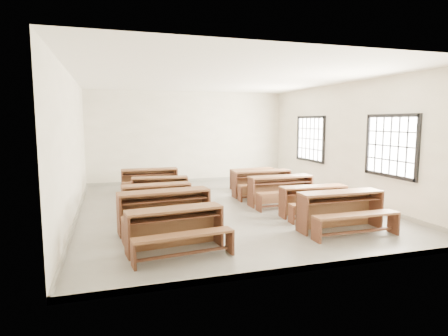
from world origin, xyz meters
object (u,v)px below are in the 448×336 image
object	(u,v)px
desk_set_6	(314,199)
desk_set_7	(281,188)
desk_set_5	(342,208)
desk_set_8	(262,181)
desk_set_0	(176,227)
desk_set_1	(165,208)
desk_set_3	(160,187)
desk_set_9	(253,177)
desk_set_2	(157,197)
desk_set_4	(150,179)

from	to	relation	value
desk_set_6	desk_set_7	xyz separation A→B (m)	(-0.21, 1.27, 0.04)
desk_set_5	desk_set_8	world-z (taller)	desk_set_5
desk_set_0	desk_set_6	distance (m)	3.68
desk_set_1	desk_set_8	distance (m)	4.11
desk_set_6	desk_set_0	bearing A→B (deg)	-155.52
desk_set_3	desk_set_9	distance (m)	3.32
desk_set_3	desk_set_8	size ratio (longest dim) A/B	0.92
desk_set_8	desk_set_9	world-z (taller)	desk_set_8
desk_set_6	desk_set_8	world-z (taller)	desk_set_8
desk_set_1	desk_set_7	bearing A→B (deg)	18.25
desk_set_0	desk_set_1	size ratio (longest dim) A/B	0.91
desk_set_6	desk_set_8	size ratio (longest dim) A/B	0.93
desk_set_2	desk_set_7	xyz separation A→B (m)	(3.19, 0.04, 0.03)
desk_set_5	desk_set_8	distance (m)	3.60
desk_set_5	desk_set_9	distance (m)	4.89
desk_set_1	desk_set_4	size ratio (longest dim) A/B	1.13
desk_set_1	desk_set_3	bearing A→B (deg)	78.66
desk_set_5	desk_set_7	size ratio (longest dim) A/B	1.02
desk_set_4	desk_set_9	world-z (taller)	desk_set_4
desk_set_1	desk_set_3	size ratio (longest dim) A/B	1.20
desk_set_6	desk_set_5	bearing A→B (deg)	-90.71
desk_set_3	desk_set_6	bearing A→B (deg)	-33.30
desk_set_3	desk_set_8	world-z (taller)	desk_set_8
desk_set_7	desk_set_3	bearing A→B (deg)	154.97
desk_set_7	desk_set_9	size ratio (longest dim) A/B	1.13
desk_set_6	desk_set_7	distance (m)	1.29
desk_set_8	desk_set_5	bearing A→B (deg)	-85.72
desk_set_1	desk_set_9	world-z (taller)	desk_set_1
desk_set_7	desk_set_9	distance (m)	2.48
desk_set_0	desk_set_1	bearing A→B (deg)	83.10
desk_set_2	desk_set_0	bearing A→B (deg)	-93.75
desk_set_6	desk_set_1	bearing A→B (deg)	-174.60
desk_set_9	desk_set_0	bearing A→B (deg)	-129.81
desk_set_4	desk_set_5	xyz separation A→B (m)	(3.23, -5.02, 0.02)
desk_set_2	desk_set_5	bearing A→B (deg)	-38.99
desk_set_0	desk_set_6	xyz separation A→B (m)	(3.42, 1.37, -0.02)
desk_set_8	desk_set_1	bearing A→B (deg)	-139.09
desk_set_3	desk_set_4	size ratio (longest dim) A/B	0.94
desk_set_4	desk_set_1	bearing A→B (deg)	-90.81
desk_set_0	desk_set_9	world-z (taller)	desk_set_0
desk_set_2	desk_set_5	size ratio (longest dim) A/B	0.94
desk_set_7	desk_set_5	bearing A→B (deg)	-87.29
desk_set_4	desk_set_2	bearing A→B (deg)	-91.48
desk_set_8	desk_set_4	bearing A→B (deg)	156.38
desk_set_0	desk_set_7	bearing A→B (deg)	32.59
desk_set_4	desk_set_3	bearing A→B (deg)	-82.73
desk_set_1	desk_set_8	world-z (taller)	desk_set_1
desk_set_9	desk_set_1	bearing A→B (deg)	-137.21
desk_set_1	desk_set_2	size ratio (longest dim) A/B	1.16
desk_set_7	desk_set_8	xyz separation A→B (m)	(-0.04, 1.18, -0.00)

